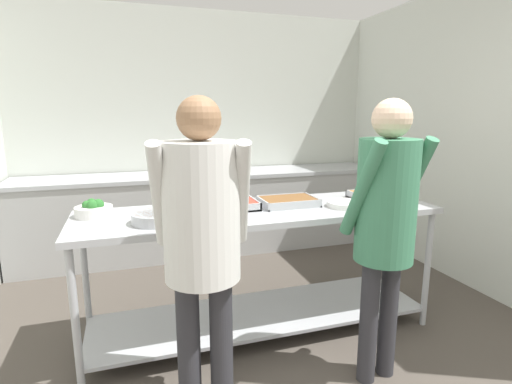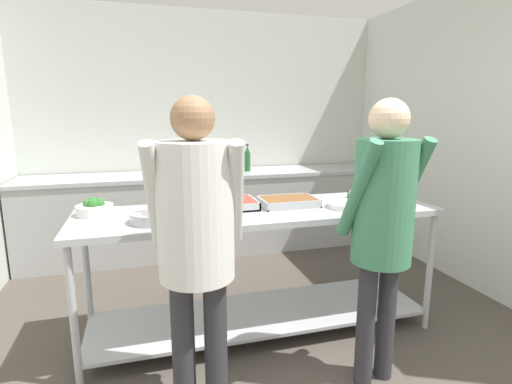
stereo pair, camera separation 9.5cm
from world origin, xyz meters
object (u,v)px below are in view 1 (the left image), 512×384
object	(u,v)px
guest_serving_right	(386,213)
serving_tray_greens	(288,202)
plate_stack	(346,204)
guest_serving_left	(202,227)
serving_tray_roast	(224,205)
sauce_pan	(157,217)
water_bottle	(242,159)
broccoli_bowl	(94,210)
serving_tray_vegetables	(379,195)

from	to	relation	value
guest_serving_right	serving_tray_greens	bearing A→B (deg)	109.07
plate_stack	guest_serving_left	world-z (taller)	guest_serving_left
plate_stack	serving_tray_roast	bearing A→B (deg)	165.12
serving_tray_greens	guest_serving_left	size ratio (longest dim) A/B	0.24
sauce_pan	serving_tray_roast	distance (m)	0.52
serving_tray_greens	water_bottle	bearing A→B (deg)	84.82
serving_tray_roast	guest_serving_right	distance (m)	1.08
broccoli_bowl	sauce_pan	xyz separation A→B (m)	(0.37, -0.28, -0.01)
guest_serving_left	water_bottle	distance (m)	2.58
sauce_pan	water_bottle	world-z (taller)	water_bottle
serving_tray_roast	guest_serving_right	xyz separation A→B (m)	(0.71, -0.81, 0.09)
guest_serving_right	broccoli_bowl	bearing A→B (deg)	151.05
broccoli_bowl	serving_tray_greens	size ratio (longest dim) A/B	0.58
sauce_pan	guest_serving_right	distance (m)	1.32
serving_tray_greens	plate_stack	bearing A→B (deg)	-24.53
serving_tray_greens	plate_stack	world-z (taller)	serving_tray_greens
guest_serving_left	sauce_pan	bearing A→B (deg)	109.13
guest_serving_left	guest_serving_right	bearing A→B (deg)	-3.68
plate_stack	guest_serving_left	xyz separation A→B (m)	(-1.11, -0.53, 0.08)
serving_tray_greens	serving_tray_vegetables	distance (m)	0.75
serving_tray_vegetables	water_bottle	size ratio (longest dim) A/B	1.41
serving_tray_roast	serving_tray_greens	world-z (taller)	same
guest_serving_left	water_bottle	world-z (taller)	guest_serving_left
serving_tray_vegetables	guest_serving_left	bearing A→B (deg)	-155.25
serving_tray_greens	guest_serving_left	world-z (taller)	guest_serving_left
guest_serving_right	water_bottle	distance (m)	2.48
serving_tray_roast	guest_serving_left	bearing A→B (deg)	-111.28
serving_tray_greens	water_bottle	xyz separation A→B (m)	(0.16, 1.72, 0.11)
sauce_pan	serving_tray_greens	bearing A→B (deg)	11.07
serving_tray_greens	guest_serving_left	distance (m)	1.02
sauce_pan	guest_serving_left	world-z (taller)	guest_serving_left
serving_tray_greens	guest_serving_right	bearing A→B (deg)	-70.93
serving_tray_roast	serving_tray_greens	distance (m)	0.45
serving_tray_roast	plate_stack	world-z (taller)	serving_tray_roast
plate_stack	serving_tray_vegetables	xyz separation A→B (m)	(0.38, 0.16, 0.01)
guest_serving_left	serving_tray_roast	bearing A→B (deg)	68.72
sauce_pan	guest_serving_right	bearing A→B (deg)	-26.10
serving_tray_roast	guest_serving_right	bearing A→B (deg)	-48.58
broccoli_bowl	water_bottle	world-z (taller)	water_bottle
broccoli_bowl	plate_stack	xyz separation A→B (m)	(1.65, -0.27, -0.02)
serving_tray_greens	water_bottle	size ratio (longest dim) A/B	1.32
broccoli_bowl	water_bottle	xyz separation A→B (m)	(1.44, 1.62, 0.09)
plate_stack	guest_serving_left	size ratio (longest dim) A/B	0.16
sauce_pan	guest_serving_right	xyz separation A→B (m)	(1.18, -0.58, 0.08)
serving_tray_vegetables	guest_serving_right	world-z (taller)	guest_serving_right
broccoli_bowl	water_bottle	distance (m)	2.17
broccoli_bowl	plate_stack	distance (m)	1.68
serving_tray_vegetables	plate_stack	bearing A→B (deg)	-157.33
broccoli_bowl	sauce_pan	distance (m)	0.46
guest_serving_left	water_bottle	bearing A→B (deg)	69.63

